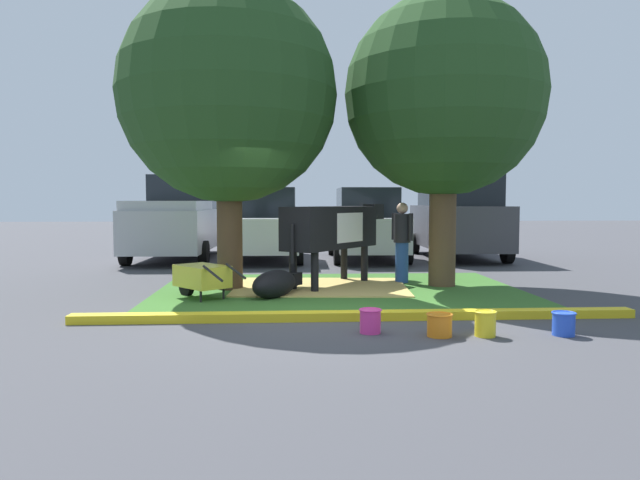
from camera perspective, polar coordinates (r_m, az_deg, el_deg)
name	(u,v)px	position (r m, az deg, el deg)	size (l,w,h in m)	color
ground_plane	(317,317)	(8.37, -0.26, -7.57)	(80.00, 80.00, 0.00)	#424247
grass_island	(340,291)	(10.74, 1.97, -4.98)	(6.66, 4.87, 0.02)	#386B28
curb_yellow	(358,316)	(8.20, 3.69, -7.39)	(7.86, 0.24, 0.12)	yellow
hay_bedding	(321,287)	(11.10, 0.09, -4.61)	(3.20, 2.40, 0.04)	tan
shade_tree_left	(228,95)	(11.10, -8.95, 13.85)	(3.99, 3.99, 5.61)	#4C3823
shade_tree_right	(444,97)	(11.65, 12.04, 13.50)	(3.80, 3.80, 5.56)	brown
cow_holstein	(334,228)	(11.30, 1.34, 1.18)	(2.26, 2.67, 1.59)	black
calf_lying	(276,284)	(10.03, -4.36, -4.30)	(1.01, 1.26, 0.48)	black
person_handler	(402,240)	(11.78, 8.02, -0.02)	(0.36, 0.44, 1.62)	#23478C
wheelbarrow	(201,277)	(10.01, -11.52, -3.53)	(1.30, 1.40, 0.63)	gold
bucket_pink	(370,320)	(7.41, 4.93, -7.83)	(0.29, 0.29, 0.30)	#EA3893
bucket_orange	(440,324)	(7.34, 11.60, -8.08)	(0.33, 0.33, 0.28)	orange
bucket_yellow	(485,323)	(7.48, 15.84, -7.81)	(0.28, 0.28, 0.31)	yellow
bucket_blue	(564,323)	(7.85, 22.70, -7.50)	(0.29, 0.29, 0.29)	blue
pickup_truck_black	(179,220)	(17.28, -13.59, 1.92)	(2.33, 5.45, 2.42)	#B7B7BC
sedan_blue	(267,225)	(16.44, -5.19, 1.47)	(2.11, 4.44, 2.02)	silver
sedan_silver	(367,225)	(16.57, 4.58, 1.49)	(2.11, 4.44, 2.02)	silver
suv_dark_grey	(457,214)	(17.36, 13.27, 2.45)	(2.21, 4.65, 2.52)	#3D3D42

